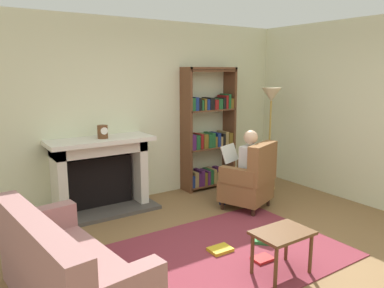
{
  "coord_description": "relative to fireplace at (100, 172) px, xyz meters",
  "views": [
    {
      "loc": [
        -2.44,
        -2.62,
        1.95
      ],
      "look_at": [
        0.1,
        1.2,
        1.05
      ],
      "focal_mm": 34.94,
      "sensor_mm": 36.0,
      "label": 1
    }
  ],
  "objects": [
    {
      "name": "back_wall",
      "position": [
        0.71,
        0.25,
        0.79
      ],
      "size": [
        5.6,
        0.1,
        2.7
      ],
      "primitive_type": "cube",
      "color": "beige",
      "rests_on": "ground"
    },
    {
      "name": "armchair_reading",
      "position": [
        1.8,
        -1.13,
        -0.14
      ],
      "size": [
        0.82,
        0.81,
        0.97
      ],
      "rotation": [
        0.0,
        0.0,
        3.52
      ],
      "color": "#331E14",
      "rests_on": "ground"
    },
    {
      "name": "mantel_clock",
      "position": [
        0.03,
        -0.1,
        0.58
      ],
      "size": [
        0.14,
        0.14,
        0.18
      ],
      "color": "brown",
      "rests_on": "fireplace"
    },
    {
      "name": "side_wall_right",
      "position": [
        3.36,
        -1.05,
        0.79
      ],
      "size": [
        0.1,
        5.2,
        2.7
      ],
      "primitive_type": "cube",
      "color": "beige",
      "rests_on": "ground"
    },
    {
      "name": "area_rug",
      "position": [
        0.71,
        -2.0,
        -0.55
      ],
      "size": [
        2.4,
        1.8,
        0.01
      ],
      "primitive_type": "cube",
      "color": "maroon",
      "rests_on": "ground"
    },
    {
      "name": "bookshelf",
      "position": [
        1.91,
        0.03,
        0.37
      ],
      "size": [
        0.93,
        0.32,
        2.01
      ],
      "color": "brown",
      "rests_on": "ground"
    },
    {
      "name": "fireplace",
      "position": [
        0.0,
        0.0,
        0.0
      ],
      "size": [
        1.46,
        0.64,
        1.05
      ],
      "color": "#4C4742",
      "rests_on": "ground"
    },
    {
      "name": "ground",
      "position": [
        0.71,
        -2.3,
        -0.56
      ],
      "size": [
        14.0,
        14.0,
        0.0
      ],
      "primitive_type": "plane",
      "color": "olive"
    },
    {
      "name": "seated_reader",
      "position": [
        1.76,
        -1.02,
        0.06
      ],
      "size": [
        0.49,
        0.59,
        1.14
      ],
      "rotation": [
        0.0,
        0.0,
        3.52
      ],
      "color": "silver",
      "rests_on": "ground"
    },
    {
      "name": "sofa_floral",
      "position": [
        -1.05,
        -2.03,
        -0.24
      ],
      "size": [
        0.91,
        1.77,
        0.85
      ],
      "rotation": [
        0.0,
        0.0,
        1.68
      ],
      "color": "#9E6D6B",
      "rests_on": "ground"
    },
    {
      "name": "floor_lamp",
      "position": [
        2.68,
        -0.6,
        0.87
      ],
      "size": [
        0.32,
        0.32,
        1.69
      ],
      "color": "#B7933F",
      "rests_on": "ground"
    },
    {
      "name": "side_table",
      "position": [
        0.84,
        -2.62,
        -0.19
      ],
      "size": [
        0.56,
        0.39,
        0.44
      ],
      "color": "brown",
      "rests_on": "ground"
    },
    {
      "name": "scattered_books",
      "position": [
        0.85,
        -2.07,
        -0.53
      ],
      "size": [
        0.78,
        0.58,
        0.04
      ],
      "color": "#267233",
      "rests_on": "area_rug"
    }
  ]
}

